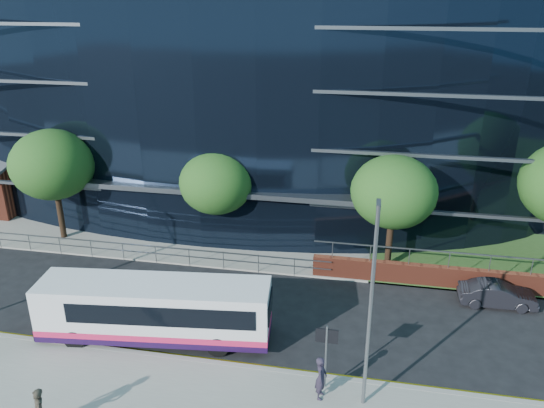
% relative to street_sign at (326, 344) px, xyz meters
% --- Properties ---
extents(ground, '(200.00, 200.00, 0.00)m').
position_rel_street_sign_xyz_m(ground, '(-4.50, 1.59, -2.15)').
color(ground, black).
rests_on(ground, ground).
extents(kerb, '(80.00, 0.25, 0.16)m').
position_rel_street_sign_xyz_m(kerb, '(-4.50, 0.59, -2.07)').
color(kerb, gray).
rests_on(kerb, ground).
extents(yellow_line_outer, '(80.00, 0.08, 0.01)m').
position_rel_street_sign_xyz_m(yellow_line_outer, '(-4.50, 0.79, -2.14)').
color(yellow_line_outer, gold).
rests_on(yellow_line_outer, ground).
extents(yellow_line_inner, '(80.00, 0.08, 0.01)m').
position_rel_street_sign_xyz_m(yellow_line_inner, '(-4.50, 0.94, -2.14)').
color(yellow_line_inner, gold).
rests_on(yellow_line_inner, ground).
extents(far_forecourt, '(50.00, 8.00, 0.10)m').
position_rel_street_sign_xyz_m(far_forecourt, '(-10.50, 12.59, -2.10)').
color(far_forecourt, gray).
rests_on(far_forecourt, ground).
extents(glass_office, '(44.00, 23.10, 16.00)m').
position_rel_street_sign_xyz_m(glass_office, '(-8.50, 22.44, 5.85)').
color(glass_office, black).
rests_on(glass_office, ground).
extents(guard_railings, '(24.00, 0.05, 1.10)m').
position_rel_street_sign_xyz_m(guard_railings, '(-12.50, 8.59, -1.33)').
color(guard_railings, slate).
rests_on(guard_railings, ground).
extents(street_sign, '(0.85, 0.09, 2.80)m').
position_rel_street_sign_xyz_m(street_sign, '(0.00, 0.00, 0.00)').
color(street_sign, slate).
rests_on(street_sign, pavement_near).
extents(tree_far_a, '(4.95, 4.95, 6.98)m').
position_rel_street_sign_xyz_m(tree_far_a, '(-17.50, 10.59, 2.71)').
color(tree_far_a, black).
rests_on(tree_far_a, ground).
extents(tree_far_b, '(4.29, 4.29, 6.05)m').
position_rel_street_sign_xyz_m(tree_far_b, '(-7.50, 11.09, 2.06)').
color(tree_far_b, black).
rests_on(tree_far_b, ground).
extents(tree_far_c, '(4.62, 4.62, 6.51)m').
position_rel_street_sign_xyz_m(tree_far_c, '(2.50, 10.59, 2.39)').
color(tree_far_c, black).
rests_on(tree_far_c, ground).
extents(streetlight_east, '(0.15, 0.77, 8.00)m').
position_rel_street_sign_xyz_m(streetlight_east, '(1.50, -0.59, 2.29)').
color(streetlight_east, slate).
rests_on(streetlight_east, pavement_near).
extents(city_bus, '(10.42, 3.49, 2.76)m').
position_rel_street_sign_xyz_m(city_bus, '(-7.63, 1.92, -0.68)').
color(city_bus, white).
rests_on(city_bus, ground).
extents(parked_car, '(3.70, 1.37, 1.21)m').
position_rel_street_sign_xyz_m(parked_car, '(7.77, 7.61, -1.54)').
color(parked_car, black).
rests_on(parked_car, ground).
extents(pedestrian, '(0.45, 0.67, 1.79)m').
position_rel_street_sign_xyz_m(pedestrian, '(-0.10, -0.60, -1.11)').
color(pedestrian, '#272030').
rests_on(pedestrian, pavement_near).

